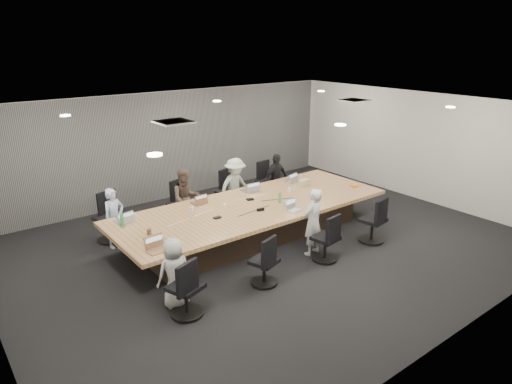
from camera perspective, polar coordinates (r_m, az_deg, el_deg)
floor at (r=9.54m, az=1.47°, el=-6.60°), size 10.00×8.00×0.00m
ceiling at (r=8.72m, az=1.63°, el=10.28°), size 10.00×8.00×0.00m
wall_back at (r=12.29m, az=-10.32°, el=5.83°), size 10.00×0.00×2.80m
wall_front at (r=6.64m, az=23.98°, el=-6.84°), size 10.00×0.00×2.80m
wall_right at (r=12.69m, az=19.48°, el=5.46°), size 0.00×8.00×2.80m
curtain at (r=12.22m, az=-10.15°, el=5.77°), size 9.80×0.04×2.80m
conference_table at (r=9.74m, az=-0.36°, el=-3.47°), size 6.00×2.20×0.74m
chair_0 at (r=10.05m, az=-17.90°, el=-3.54°), size 0.73×0.73×0.86m
chair_1 at (r=10.67m, az=-9.59°, el=-1.89°), size 0.63×0.63×0.74m
chair_2 at (r=11.30m, az=-3.60°, el=-0.32°), size 0.68×0.68×0.80m
chair_3 at (r=12.01m, az=1.40°, el=0.92°), size 0.62×0.62×0.81m
chair_4 at (r=7.20m, az=-8.76°, el=-12.21°), size 0.70×0.70×0.81m
chair_5 at (r=7.95m, az=1.03°, el=-9.14°), size 0.62×0.62×0.73m
chair_6 at (r=8.86m, az=8.66°, el=-6.18°), size 0.59×0.59×0.76m
chair_7 at (r=9.83m, az=14.35°, el=-3.84°), size 0.63×0.63×0.81m
person_0 at (r=9.67m, az=-17.29°, el=-3.11°), size 0.52×0.40×1.24m
laptop_0 at (r=9.14m, az=-16.13°, el=-3.42°), size 0.39×0.30×0.02m
person_1 at (r=10.27m, az=-8.76°, el=-0.83°), size 0.76×0.65×1.36m
laptop_1 at (r=9.80m, az=-7.21°, el=-1.31°), size 0.31×0.23×0.02m
person_2 at (r=10.93m, az=-2.61°, el=0.68°), size 0.95×0.60×1.39m
laptop_2 at (r=10.49m, az=-0.89°, el=0.21°), size 0.35×0.25×0.02m
person_3 at (r=11.68m, az=2.49°, el=1.65°), size 0.79×0.39×1.31m
laptop_3 at (r=11.26m, az=4.29°, el=1.46°), size 0.37×0.29×0.02m
person_4 at (r=7.39m, az=-10.17°, el=-9.90°), size 0.58×0.39×1.16m
laptop_4 at (r=7.76m, az=-12.15°, el=-7.17°), size 0.37×0.27×0.02m
person_6 at (r=8.96m, az=7.15°, el=-3.73°), size 0.53×0.39×1.36m
laptop_6 at (r=9.30m, az=4.80°, el=-2.32°), size 0.31×0.23×0.02m
bottle_green_left at (r=8.80m, az=-16.36°, el=-3.47°), size 0.08×0.08×0.26m
bottle_green_right at (r=9.70m, az=3.02°, el=-0.74°), size 0.08×0.08×0.22m
bottle_clear at (r=8.99m, az=-8.03°, el=-2.55°), size 0.08×0.08×0.22m
cup_white_far at (r=9.46m, az=-3.96°, el=-1.72°), size 0.09×0.09×0.09m
cup_white_near at (r=10.43m, az=4.19°, el=0.26°), size 0.08×0.08×0.09m
mug_brown at (r=8.40m, az=-13.22°, el=-4.86°), size 0.11×0.11×0.10m
mic_left at (r=8.94m, az=-4.88°, el=-3.19°), size 0.15×0.11×0.03m
mic_right at (r=9.89m, az=-0.75°, el=-0.91°), size 0.18×0.15×0.03m
stapler at (r=9.27m, az=0.57°, el=-2.20°), size 0.16×0.07×0.06m
canvas_bag at (r=10.90m, az=6.06°, el=1.17°), size 0.28×0.18×0.15m
snack_packet at (r=11.02m, az=12.25°, el=0.75°), size 0.19×0.13×0.04m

